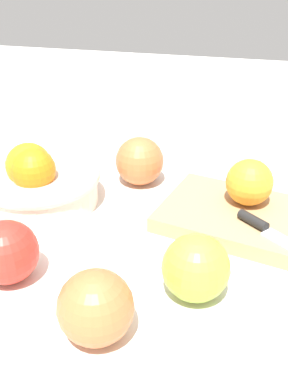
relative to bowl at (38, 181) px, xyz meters
The scene contains 9 objects.
ground_plane 0.19m from the bowl, 25.53° to the right, with size 2.40×2.40×0.00m, color silver.
bowl is the anchor object (origin of this frame).
cutting_board 0.30m from the bowl, ahead, with size 0.21×0.16×0.02m, color tan.
orange_on_board 0.32m from the bowl, ahead, with size 0.07×0.07×0.07m, color orange.
knife 0.35m from the bowl, ahead, with size 0.13×0.11×0.01m.
apple_front_left 0.18m from the bowl, 75.19° to the right, with size 0.08×0.08×0.08m, color red.
apple_front_center 0.30m from the bowl, 52.87° to the right, with size 0.08×0.08×0.08m, color #CC6638.
apple_front_right 0.31m from the bowl, 29.32° to the right, with size 0.08×0.08×0.08m, color #8EB738.
apple_back_left 0.17m from the bowl, 38.22° to the left, with size 0.08×0.08×0.08m, color #CC6638.
Camera 1 is at (0.14, -0.47, 0.36)m, focal length 42.14 mm.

